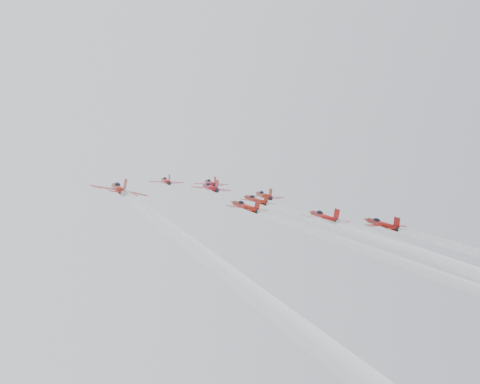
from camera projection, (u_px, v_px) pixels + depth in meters
name	position (u px, v px, depth m)	size (l,w,h in m)	color
jet_lead	(210.00, 183.00, 152.44)	(10.10, 13.17, 7.56)	#AA1018
jet_row2_left	(166.00, 181.00, 129.46)	(8.65, 11.27, 6.47)	#B31611
jet_row2_center	(210.00, 187.00, 134.11)	(10.51, 13.70, 7.86)	#A91020
jet_row2_right	(264.00, 195.00, 138.84)	(10.18, 13.27, 7.62)	maroon
jet_center	(358.00, 238.00, 79.01)	(8.76, 84.84, 44.54)	maroon
jet_rear_farleft	(183.00, 252.00, 46.23)	(9.86, 95.59, 50.17)	maroon
jet_rear_left	(370.00, 261.00, 59.83)	(8.58, 83.17, 43.66)	#9E190F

